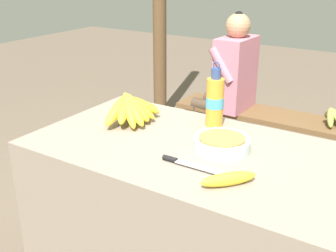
{
  "coord_description": "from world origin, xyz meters",
  "views": [
    {
      "loc": [
        0.73,
        -1.31,
        1.45
      ],
      "look_at": [
        -0.14,
        0.05,
        0.81
      ],
      "focal_mm": 45.0,
      "sensor_mm": 36.0,
      "label": 1
    }
  ],
  "objects_px": {
    "serving_bowl": "(222,142)",
    "seated_vendor": "(229,79)",
    "wooden_bench": "(271,123)",
    "water_bottle": "(215,101)",
    "knife": "(184,163)",
    "loose_banana_front": "(228,179)",
    "banana_bunch_green": "(334,116)",
    "banana_bunch_ripe": "(132,108)"
  },
  "relations": [
    {
      "from": "serving_bowl",
      "to": "banana_bunch_ripe",
      "type": "bearing_deg",
      "value": 174.28
    },
    {
      "from": "water_bottle",
      "to": "loose_banana_front",
      "type": "xyz_separation_m",
      "value": [
        0.28,
        -0.45,
        -0.09
      ]
    },
    {
      "from": "knife",
      "to": "serving_bowl",
      "type": "bearing_deg",
      "value": 74.12
    },
    {
      "from": "serving_bowl",
      "to": "loose_banana_front",
      "type": "distance_m",
      "value": 0.27
    },
    {
      "from": "loose_banana_front",
      "to": "wooden_bench",
      "type": "xyz_separation_m",
      "value": [
        -0.41,
        1.65,
        -0.44
      ]
    },
    {
      "from": "wooden_bench",
      "to": "seated_vendor",
      "type": "xyz_separation_m",
      "value": [
        -0.33,
        -0.03,
        0.29
      ]
    },
    {
      "from": "water_bottle",
      "to": "wooden_bench",
      "type": "xyz_separation_m",
      "value": [
        -0.13,
        1.2,
        -0.53
      ]
    },
    {
      "from": "banana_bunch_ripe",
      "to": "wooden_bench",
      "type": "distance_m",
      "value": 1.46
    },
    {
      "from": "serving_bowl",
      "to": "knife",
      "type": "relative_size",
      "value": 0.92
    },
    {
      "from": "wooden_bench",
      "to": "water_bottle",
      "type": "bearing_deg",
      "value": -83.76
    },
    {
      "from": "water_bottle",
      "to": "banana_bunch_ripe",
      "type": "bearing_deg",
      "value": -152.57
    },
    {
      "from": "water_bottle",
      "to": "loose_banana_front",
      "type": "relative_size",
      "value": 1.62
    },
    {
      "from": "serving_bowl",
      "to": "wooden_bench",
      "type": "xyz_separation_m",
      "value": [
        -0.27,
        1.41,
        -0.44
      ]
    },
    {
      "from": "serving_bowl",
      "to": "knife",
      "type": "height_order",
      "value": "serving_bowl"
    },
    {
      "from": "water_bottle",
      "to": "wooden_bench",
      "type": "relative_size",
      "value": 0.2
    },
    {
      "from": "banana_bunch_ripe",
      "to": "water_bottle",
      "type": "relative_size",
      "value": 1.16
    },
    {
      "from": "seated_vendor",
      "to": "loose_banana_front",
      "type": "bearing_deg",
      "value": 116.55
    },
    {
      "from": "knife",
      "to": "seated_vendor",
      "type": "distance_m",
      "value": 1.67
    },
    {
      "from": "serving_bowl",
      "to": "wooden_bench",
      "type": "distance_m",
      "value": 1.5
    },
    {
      "from": "serving_bowl",
      "to": "knife",
      "type": "distance_m",
      "value": 0.2
    },
    {
      "from": "serving_bowl",
      "to": "seated_vendor",
      "type": "height_order",
      "value": "seated_vendor"
    },
    {
      "from": "banana_bunch_green",
      "to": "seated_vendor",
      "type": "bearing_deg",
      "value": -177.38
    },
    {
      "from": "banana_bunch_ripe",
      "to": "water_bottle",
      "type": "bearing_deg",
      "value": 27.43
    },
    {
      "from": "banana_bunch_ripe",
      "to": "knife",
      "type": "relative_size",
      "value": 1.39
    },
    {
      "from": "wooden_bench",
      "to": "loose_banana_front",
      "type": "bearing_deg",
      "value": -76.05
    },
    {
      "from": "banana_bunch_green",
      "to": "loose_banana_front",
      "type": "bearing_deg",
      "value": -90.33
    },
    {
      "from": "banana_bunch_ripe",
      "to": "water_bottle",
      "type": "distance_m",
      "value": 0.36
    },
    {
      "from": "water_bottle",
      "to": "knife",
      "type": "height_order",
      "value": "water_bottle"
    },
    {
      "from": "water_bottle",
      "to": "loose_banana_front",
      "type": "distance_m",
      "value": 0.54
    },
    {
      "from": "wooden_bench",
      "to": "knife",
      "type": "bearing_deg",
      "value": -82.3
    },
    {
      "from": "serving_bowl",
      "to": "seated_vendor",
      "type": "xyz_separation_m",
      "value": [
        -0.6,
        1.38,
        -0.16
      ]
    },
    {
      "from": "knife",
      "to": "seated_vendor",
      "type": "height_order",
      "value": "seated_vendor"
    },
    {
      "from": "serving_bowl",
      "to": "wooden_bench",
      "type": "relative_size",
      "value": 0.16
    },
    {
      "from": "banana_bunch_ripe",
      "to": "loose_banana_front",
      "type": "bearing_deg",
      "value": -25.27
    },
    {
      "from": "banana_bunch_ripe",
      "to": "loose_banana_front",
      "type": "distance_m",
      "value": 0.66
    },
    {
      "from": "serving_bowl",
      "to": "water_bottle",
      "type": "bearing_deg",
      "value": 123.36
    },
    {
      "from": "water_bottle",
      "to": "wooden_bench",
      "type": "bearing_deg",
      "value": 96.24
    },
    {
      "from": "seated_vendor",
      "to": "banana_bunch_green",
      "type": "height_order",
      "value": "seated_vendor"
    },
    {
      "from": "water_bottle",
      "to": "banana_bunch_green",
      "type": "xyz_separation_m",
      "value": [
        0.29,
        1.2,
        -0.39
      ]
    },
    {
      "from": "banana_bunch_green",
      "to": "knife",
      "type": "bearing_deg",
      "value": -97.15
    },
    {
      "from": "serving_bowl",
      "to": "loose_banana_front",
      "type": "xyz_separation_m",
      "value": [
        0.14,
        -0.24,
        -0.01
      ]
    },
    {
      "from": "banana_bunch_ripe",
      "to": "water_bottle",
      "type": "xyz_separation_m",
      "value": [
        0.32,
        0.17,
        0.04
      ]
    }
  ]
}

